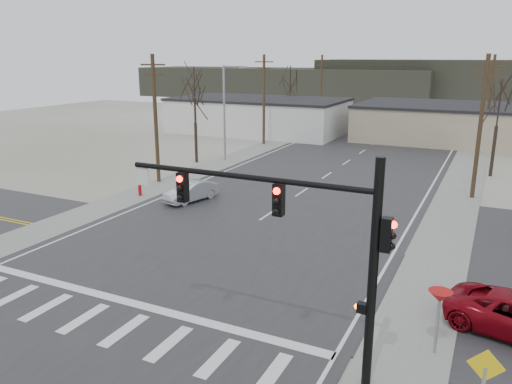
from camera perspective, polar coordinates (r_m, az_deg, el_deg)
ground at (r=25.31m, az=-6.22°, el=-7.69°), size 140.00×140.00×0.00m
main_road at (r=38.14m, az=5.75°, el=0.30°), size 18.00×110.00×0.05m
cross_road at (r=25.31m, az=-6.23°, el=-7.64°), size 90.00×10.00×0.04m
sidewalk_left at (r=46.95m, az=-4.32°, el=3.20°), size 3.00×90.00×0.06m
sidewalk_right at (r=40.90m, az=22.34°, el=0.25°), size 3.00×90.00×0.06m
traffic_signal_mast at (r=15.15m, az=6.38°, el=-4.78°), size 8.95×0.43×7.20m
fire_hydrant at (r=37.02m, az=-13.13°, el=0.20°), size 0.24×0.24×0.87m
yield_sign at (r=17.96m, az=20.28°, el=-11.40°), size 0.80×0.80×2.35m
diamond_sign at (r=15.11m, az=24.55°, el=-19.33°), size 0.92×0.10×2.61m
building_left_far at (r=66.57m, az=0.29°, el=8.76°), size 22.30×12.30×4.50m
building_right_far at (r=64.17m, az=23.58°, el=7.16°), size 26.30×14.30×4.30m
upole_left_b at (r=40.02m, az=-11.41°, el=8.38°), size 2.20×0.30×10.00m
upole_left_c at (r=57.16m, az=0.91°, el=10.67°), size 2.20×0.30×10.00m
upole_left_d at (r=75.72m, az=7.45°, el=11.69°), size 2.20×0.30×10.00m
upole_right_a at (r=37.95m, az=24.26°, el=6.97°), size 2.20×0.30×10.00m
upole_right_b at (r=59.84m, az=25.14°, el=9.46°), size 2.20×0.30×10.00m
streetlight_main at (r=47.99m, az=-3.44°, el=9.59°), size 2.40×0.25×9.00m
tree_left_near at (r=47.40m, az=-7.00°, el=9.60°), size 3.30×3.30×7.35m
tree_right_mid at (r=45.82m, az=26.03°, el=8.88°), size 3.74×3.74×8.33m
tree_left_far at (r=70.91m, az=3.93°, el=12.39°), size 3.96×3.96×8.82m
tree_left_mid at (r=63.91m, az=-7.06°, el=12.00°), size 3.96×3.96×8.82m
hill_left at (r=121.52m, az=2.86°, el=12.30°), size 70.00×18.00×7.00m
sedan_crossing at (r=35.02m, az=-7.44°, el=0.08°), size 2.49×4.36×1.36m
car_far_a at (r=69.50m, az=17.90°, el=7.14°), size 3.21×5.84×1.60m
car_far_b at (r=68.78m, az=15.68°, el=7.18°), size 2.58×4.64×1.49m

